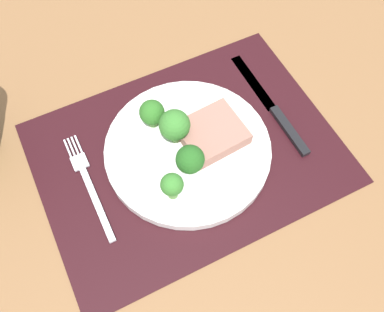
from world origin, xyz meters
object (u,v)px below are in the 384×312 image
Objects in this scene: fork at (89,185)px; knife at (275,111)px; plate at (188,150)px; steak at (211,132)px.

fork is 32.47cm from knife.
knife is at bearing 1.85° from plate.
steak reaches higher than fork.
steak is at bearing -176.85° from knife.
steak is (4.21, 0.16, 1.93)cm from plate.
knife is (12.27, 0.37, -2.42)cm from steak.
plate is at bearing -177.76° from steak.
steak is at bearing 2.24° from plate.
steak is at bearing -4.14° from fork.
fork is at bearing 174.92° from plate.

